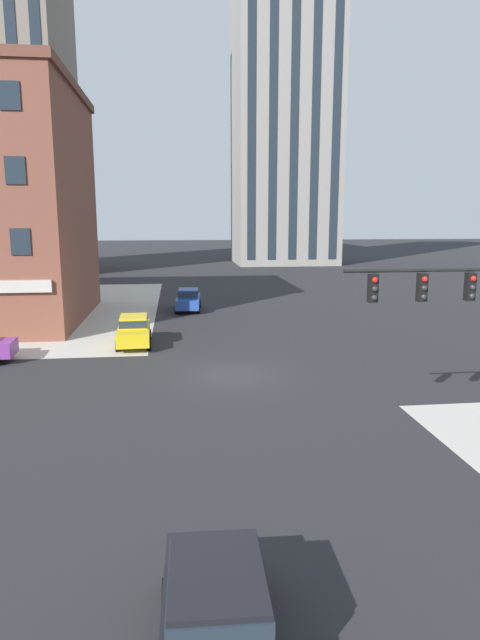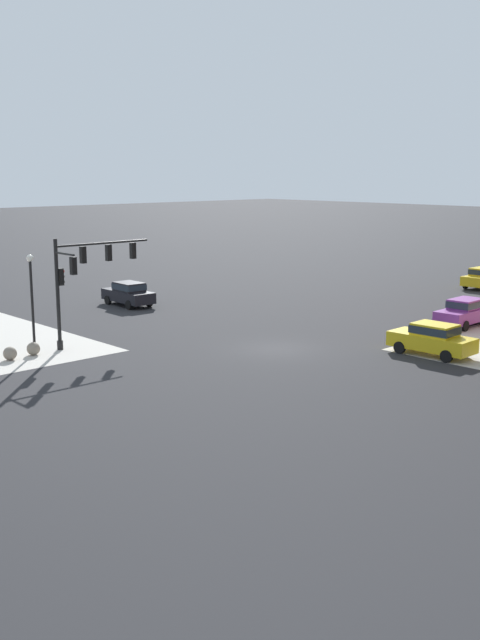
# 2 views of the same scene
# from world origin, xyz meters

# --- Properties ---
(ground_plane) EXTENTS (320.00, 320.00, 0.00)m
(ground_plane) POSITION_xyz_m (0.00, 0.00, 0.00)
(ground_plane) COLOR #262628
(traffic_signal_main) EXTENTS (5.99, 2.09, 5.92)m
(traffic_signal_main) POSITION_xyz_m (7.22, -7.51, 4.02)
(traffic_signal_main) COLOR black
(traffic_signal_main) RESTS_ON ground
(bollard_sphere_curb_a) EXTENTS (0.69, 0.69, 0.69)m
(bollard_sphere_curb_a) POSITION_xyz_m (10.20, -7.55, 0.34)
(bollard_sphere_curb_a) COLOR gray
(bollard_sphere_curb_a) RESTS_ON ground
(bollard_sphere_curb_b) EXTENTS (0.69, 0.69, 0.69)m
(bollard_sphere_curb_b) POSITION_xyz_m (11.57, -7.40, 0.34)
(bollard_sphere_curb_b) COLOR gray
(bollard_sphere_curb_b) RESTS_ON ground
(street_lamp_corner_near) EXTENTS (0.36, 0.36, 5.19)m
(street_lamp_corner_near) POSITION_xyz_m (10.00, -7.80, 3.27)
(street_lamp_corner_near) COLOR black
(street_lamp_corner_near) RESTS_ON ground
(car_main_northbound_near) EXTENTS (1.99, 4.45, 1.68)m
(car_main_northbound_near) POSITION_xyz_m (-1.90, -16.41, 0.92)
(car_main_northbound_near) COLOR black
(car_main_northbound_near) RESTS_ON ground
(car_main_northbound_far) EXTENTS (4.46, 2.01, 1.68)m
(car_main_northbound_far) POSITION_xyz_m (-12.87, 3.63, 0.92)
(car_main_northbound_far) COLOR #7A3389
(car_main_northbound_far) RESTS_ON ground
(car_main_southbound_near) EXTENTS (2.01, 4.46, 1.68)m
(car_main_southbound_near) POSITION_xyz_m (-4.88, 6.54, 0.92)
(car_main_southbound_near) COLOR gold
(car_main_southbound_near) RESTS_ON ground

